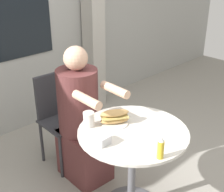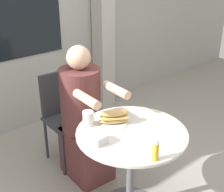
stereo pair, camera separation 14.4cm
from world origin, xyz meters
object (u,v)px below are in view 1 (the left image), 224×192
diner_chair (58,111)px  seated_diner (81,124)px  cafe_table (132,152)px  condiment_bottle (161,148)px  sandwich_on_plate (115,118)px  drink_cup (89,119)px

diner_chair → seated_diner: seated_diner is taller
cafe_table → condiment_bottle: size_ratio=5.11×
diner_chair → condiment_bottle: bearing=87.0°
seated_diner → sandwich_on_plate: 0.49m
diner_chair → condiment_bottle: size_ratio=5.59×
cafe_table → diner_chair: bearing=90.2°
condiment_bottle → diner_chair: bearing=84.8°
seated_diner → sandwich_on_plate: size_ratio=5.37×
seated_diner → condiment_bottle: 0.96m
diner_chair → seated_diner: (-0.01, -0.35, 0.00)m
sandwich_on_plate → condiment_bottle: condiment_bottle is taller
diner_chair → drink_cup: size_ratio=7.88×
seated_diner → condiment_bottle: (-0.11, -0.92, 0.26)m
cafe_table → sandwich_on_plate: bearing=99.7°
diner_chair → sandwich_on_plate: 0.81m
seated_diner → condiment_bottle: seated_diner is taller
diner_chair → cafe_table: bearing=92.5°
seated_diner → drink_cup: 0.43m
diner_chair → sandwich_on_plate: (-0.02, -0.77, 0.24)m
cafe_table → condiment_bottle: 0.44m
diner_chair → condiment_bottle: 1.30m
drink_cup → seated_diner: bearing=61.1°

